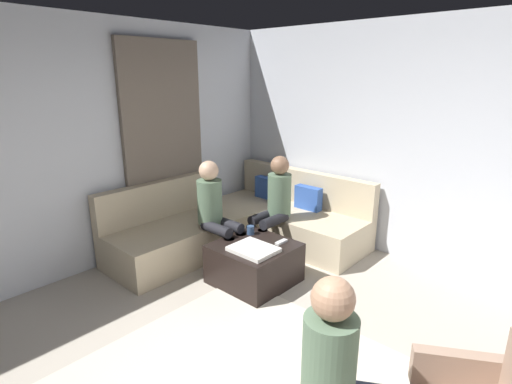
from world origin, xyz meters
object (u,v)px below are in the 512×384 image
Objects in this scene: sectional_couch at (243,224)px; coffee_mug at (251,230)px; person_on_armchair at (347,375)px; person_on_couch_back at (274,202)px; person_on_couch_side at (216,210)px; ottoman at (254,263)px; game_remote at (281,242)px.

coffee_mug is at bearing -38.60° from sectional_couch.
coffee_mug is 2.45m from person_on_armchair.
person_on_armchair is (1.99, -1.41, 0.17)m from coffee_mug.
person_on_armchair is (2.52, -1.83, 0.36)m from sectional_couch.
person_on_couch_back is 0.71m from person_on_couch_side.
person_on_armchair is (2.37, -1.25, -0.01)m from person_on_couch_side.
person_on_couch_side is (-0.32, -0.64, 0.00)m from person_on_couch_back.
coffee_mug is 0.08× the size of person_on_armchair.
person_on_armchair is at bearing -34.81° from ottoman.
game_remote is at bearing -22.34° from sectional_couch.
person_on_couch_back is (-0.46, 0.44, 0.23)m from game_remote.
game_remote is (0.93, -0.38, 0.15)m from sectional_couch.
game_remote is at bearing 5.71° from coffee_mug.
sectional_couch is at bearing 6.78° from person_on_couch_back.
ottoman is 8.00× the size of coffee_mug.
coffee_mug reaches higher than ottoman.
person_on_armchair reaches higher than game_remote.
person_on_armchair is at bearing 137.44° from person_on_couch_back.
coffee_mug is at bearing -156.09° from person_on_armchair.
person_on_armchair is (1.77, -1.23, 0.43)m from ottoman.
person_on_couch_side is at bearing -75.78° from sectional_couch.
ottoman is (0.75, -0.60, -0.07)m from sectional_couch.
sectional_couch is 3.13m from person_on_armchair.
person_on_couch_back is at bearing 113.46° from ottoman.
person_on_armchair is at bearing 62.21° from person_on_couch_side.
person_on_couch_back is at bearing 153.70° from person_on_couch_side.
person_on_couch_back is 1.00× the size of person_on_couch_side.
person_on_couch_back reaches higher than person_on_armchair.
game_remote is 0.13× the size of person_on_armchair.
ottoman is at bearing -129.29° from game_remote.
person_on_couch_side is 1.02× the size of person_on_armchair.
person_on_couch_back and person_on_couch_side have the same top height.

